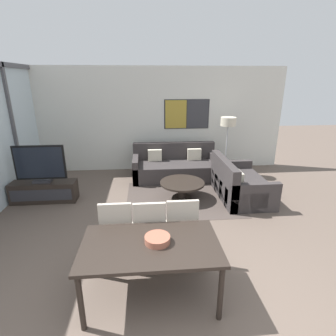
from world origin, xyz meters
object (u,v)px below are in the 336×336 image
object	(u,v)px
tv_console	(44,192)
dining_table	(151,249)
floor_lamp	(228,125)
fruit_bowl	(157,239)
television	(40,164)
dining_chair_centre	(150,229)
coffee_table	(182,186)
sofa_main	(175,167)
sofa_side	(237,185)
dining_chair_right	(181,226)
dining_chair_left	(117,229)

from	to	relation	value
tv_console	dining_table	distance (m)	3.56
floor_lamp	fruit_bowl	bearing A→B (deg)	-116.72
television	dining_chair_centre	bearing A→B (deg)	-44.59
dining_chair_centre	fruit_bowl	distance (m)	0.66
television	floor_lamp	bearing A→B (deg)	16.33
television	fruit_bowl	world-z (taller)	television
coffee_table	fruit_bowl	bearing A→B (deg)	-104.06
sofa_main	dining_table	xyz separation A→B (m)	(-0.74, -3.98, 0.38)
dining_table	tv_console	bearing A→B (deg)	128.12
coffee_table	television	bearing A→B (deg)	177.40
television	dining_chair_centre	size ratio (longest dim) A/B	1.04
sofa_side	dining_table	bearing A→B (deg)	143.42
television	coffee_table	bearing A→B (deg)	-2.60
dining_table	dining_chair_right	distance (m)	0.81
dining_chair_left	tv_console	bearing A→B (deg)	129.33
television	fruit_bowl	xyz separation A→B (m)	(2.26, -2.76, -0.05)
sofa_side	coffee_table	size ratio (longest dim) A/B	1.68
sofa_side	dining_chair_left	distance (m)	3.12
television	dining_chair_left	bearing A→B (deg)	-50.68
sofa_side	dining_chair_right	bearing A→B (deg)	142.46
sofa_main	dining_chair_right	size ratio (longest dim) A/B	2.25
tv_console	sofa_side	world-z (taller)	sofa_side
coffee_table	dining_chair_right	bearing A→B (deg)	-98.53
dining_chair_left	dining_chair_centre	xyz separation A→B (m)	(0.44, -0.02, 0.00)
fruit_bowl	sofa_main	bearing A→B (deg)	80.56
sofa_main	dining_chair_centre	size ratio (longest dim) A/B	2.25
tv_console	fruit_bowl	bearing A→B (deg)	-50.71
dining_chair_left	fruit_bowl	xyz separation A→B (m)	(0.52, -0.64, 0.25)
dining_chair_left	floor_lamp	xyz separation A→B (m)	(2.54, 3.38, 0.82)
tv_console	dining_chair_centre	distance (m)	3.08
sofa_side	dining_table	world-z (taller)	sofa_side
sofa_side	coffee_table	bearing A→B (deg)	89.42
dining_chair_right	sofa_side	bearing A→B (deg)	52.46
sofa_main	dining_table	size ratio (longest dim) A/B	1.41
television	fruit_bowl	size ratio (longest dim) A/B	3.46
tv_console	dining_table	xyz separation A→B (m)	(2.18, -2.78, 0.44)
dining_chair_left	dining_chair_right	xyz separation A→B (m)	(0.88, 0.01, 0.00)
dining_chair_centre	fruit_bowl	world-z (taller)	dining_chair_centre
television	dining_chair_right	size ratio (longest dim) A/B	1.04
dining_chair_left	fruit_bowl	bearing A→B (deg)	-50.81
tv_console	fruit_bowl	size ratio (longest dim) A/B	4.53
dining_chair_centre	fruit_bowl	bearing A→B (deg)	-82.64
television	dining_chair_centre	xyz separation A→B (m)	(2.18, -2.15, -0.29)
television	dining_chair_right	bearing A→B (deg)	-38.93
sofa_main	dining_table	distance (m)	4.06
dining_chair_right	fruit_bowl	world-z (taller)	dining_chair_right
dining_chair_left	floor_lamp	world-z (taller)	floor_lamp
fruit_bowl	sofa_side	bearing A→B (deg)	54.36
sofa_main	dining_chair_centre	bearing A→B (deg)	-102.43
television	coffee_table	distance (m)	2.97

